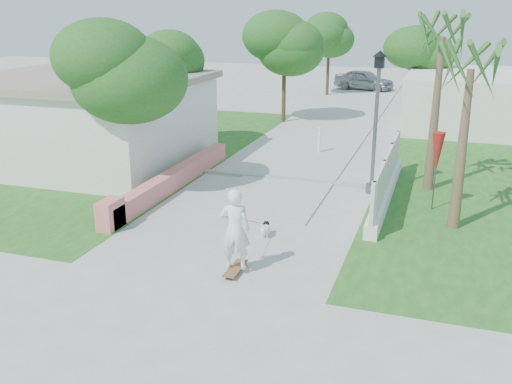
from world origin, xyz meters
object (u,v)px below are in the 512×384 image
at_px(bollard, 319,139).
at_px(skateboarder, 242,224).
at_px(street_lamp, 376,118).
at_px(parked_car, 364,80).
at_px(patio_umbrella, 437,154).
at_px(dog, 265,229).

relative_size(bollard, skateboarder, 0.38).
distance_m(street_lamp, parked_car, 23.87).
bearing_deg(skateboarder, parked_car, -96.72).
relative_size(bollard, patio_umbrella, 0.47).
bearing_deg(street_lamp, patio_umbrella, -27.76).
relative_size(bollard, parked_car, 0.26).
height_order(bollard, dog, bollard).
distance_m(street_lamp, bollard, 5.56).
relative_size(street_lamp, patio_umbrella, 1.93).
distance_m(patio_umbrella, parked_car, 25.17).
bearing_deg(street_lamp, parked_car, 98.93).
bearing_deg(parked_car, dog, -159.40).
bearing_deg(patio_umbrella, dog, -138.68).
relative_size(patio_umbrella, parked_car, 0.55).
height_order(street_lamp, patio_umbrella, street_lamp).
height_order(dog, parked_car, parked_car).
bearing_deg(parked_car, street_lamp, -153.72).
distance_m(patio_umbrella, skateboarder, 6.56).
height_order(street_lamp, dog, street_lamp).
bearing_deg(patio_umbrella, parked_car, 102.86).
bearing_deg(parked_car, patio_umbrella, -149.80).
height_order(patio_umbrella, skateboarder, patio_umbrella).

